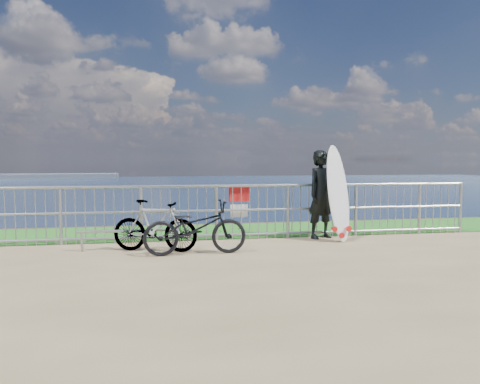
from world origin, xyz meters
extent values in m
plane|color=#216F1E|center=(0.00, 2.70, 0.01)|extent=(120.00, 120.00, 0.00)
cube|color=brown|center=(0.00, 3.90, -2.50)|extent=(120.00, 0.30, 5.00)
plane|color=#192C4C|center=(0.00, 90.00, -5.00)|extent=(260.00, 260.00, 0.00)
cube|color=#565E68|center=(-50.00, 168.00, -4.25)|extent=(70.00, 12.00, 1.50)
cylinder|color=#989BA0|center=(0.00, 1.60, 1.10)|extent=(10.00, 0.06, 0.06)
cylinder|color=#989BA0|center=(0.00, 1.60, 0.61)|extent=(10.00, 0.05, 0.05)
cylinder|color=#989BA0|center=(0.00, 1.60, 0.10)|extent=(10.00, 0.05, 0.05)
cylinder|color=#989BA0|center=(-3.50, 1.60, 0.55)|extent=(0.06, 0.06, 1.10)
cylinder|color=#989BA0|center=(-2.00, 1.60, 0.55)|extent=(0.06, 0.06, 1.10)
cylinder|color=#989BA0|center=(-0.50, 1.60, 0.55)|extent=(0.06, 0.06, 1.10)
cylinder|color=#989BA0|center=(1.00, 1.60, 0.55)|extent=(0.06, 0.06, 1.10)
cylinder|color=#989BA0|center=(2.50, 1.60, 0.55)|extent=(0.06, 0.06, 1.10)
cylinder|color=#989BA0|center=(4.00, 1.60, 0.55)|extent=(0.06, 0.06, 1.10)
cylinder|color=#989BA0|center=(5.00, 1.60, 0.55)|extent=(0.06, 0.06, 1.10)
cube|color=red|center=(-0.03, 1.66, 0.92)|extent=(0.42, 0.02, 0.30)
cube|color=white|center=(-0.03, 1.66, 0.92)|extent=(0.38, 0.01, 0.08)
cube|color=white|center=(-0.03, 1.66, 0.58)|extent=(0.36, 0.02, 0.26)
imported|color=black|center=(1.68, 1.44, 0.91)|extent=(0.78, 0.65, 1.82)
ellipsoid|color=white|center=(1.87, 1.05, 0.97)|extent=(0.62, 0.59, 1.94)
cone|color=red|center=(1.72, 0.93, 0.27)|extent=(0.12, 0.21, 0.12)
cone|color=red|center=(2.02, 0.93, 0.27)|extent=(0.12, 0.21, 0.12)
cone|color=red|center=(1.87, 0.93, 0.15)|extent=(0.12, 0.21, 0.12)
imported|color=black|center=(-1.05, 0.22, 0.47)|extent=(1.81, 0.72, 0.93)
imported|color=black|center=(-1.73, 0.61, 0.46)|extent=(1.59, 0.91, 0.92)
cylinder|color=#989BA0|center=(-2.20, 0.83, 0.35)|extent=(1.81, 0.05, 0.05)
cylinder|color=#989BA0|center=(-3.01, 0.83, 0.18)|extent=(0.04, 0.04, 0.35)
cylinder|color=#989BA0|center=(-1.40, 0.83, 0.18)|extent=(0.04, 0.04, 0.35)
camera|label=1|loc=(-1.73, -7.74, 1.64)|focal=35.00mm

